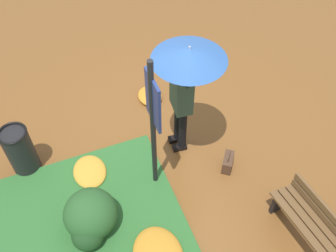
{
  "coord_description": "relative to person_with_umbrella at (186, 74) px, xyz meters",
  "views": [
    {
      "loc": [
        3.47,
        -1.32,
        4.86
      ],
      "look_at": [
        0.29,
        -0.05,
        0.85
      ],
      "focal_mm": 40.86,
      "sensor_mm": 36.0,
      "label": 1
    }
  ],
  "objects": [
    {
      "name": "ground_plane",
      "position": [
        -0.11,
        -0.26,
        -1.55
      ],
      "size": [
        18.0,
        18.0,
        0.0
      ],
      "primitive_type": "plane",
      "color": "brown"
    },
    {
      "name": "person_with_umbrella",
      "position": [
        0.0,
        0.0,
        0.0
      ],
      "size": [
        0.96,
        0.96,
        2.04
      ],
      "color": "black",
      "rests_on": "ground_plane"
    },
    {
      "name": "info_sign_post",
      "position": [
        0.43,
        -0.61,
        -0.11
      ],
      "size": [
        0.44,
        0.07,
        2.3
      ],
      "color": "black",
      "rests_on": "ground_plane"
    },
    {
      "name": "handbag",
      "position": [
        0.6,
        0.49,
        -1.42
      ],
      "size": [
        0.32,
        0.29,
        0.37
      ],
      "color": "#4C3323",
      "rests_on": "ground_plane"
    },
    {
      "name": "park_bench",
      "position": [
        2.14,
        0.91,
        -1.15
      ],
      "size": [
        1.4,
        0.5,
        0.75
      ],
      "color": "black",
      "rests_on": "ground_plane"
    },
    {
      "name": "trash_bin",
      "position": [
        -0.52,
        -2.35,
        -1.13
      ],
      "size": [
        0.42,
        0.42,
        0.83
      ],
      "color": "black",
      "rests_on": "ground_plane"
    },
    {
      "name": "shrub_cluster",
      "position": [
        0.83,
        -1.67,
        -1.25
      ],
      "size": [
        0.78,
        0.71,
        0.64
      ],
      "color": "#285628",
      "rests_on": "ground_plane"
    },
    {
      "name": "leaf_pile_near_person",
      "position": [
        -0.04,
        -1.49,
        -1.48
      ],
      "size": [
        0.61,
        0.49,
        0.13
      ],
      "color": "gold",
      "rests_on": "ground_plane"
    },
    {
      "name": "leaf_pile_by_bench",
      "position": [
        -1.22,
        -0.1,
        -1.5
      ],
      "size": [
        0.51,
        0.41,
        0.11
      ],
      "color": "#C68428",
      "rests_on": "ground_plane"
    }
  ]
}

